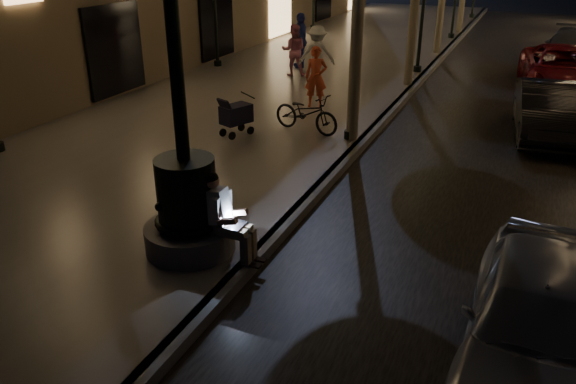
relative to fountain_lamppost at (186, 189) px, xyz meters
The scene contains 17 objects.
ground 13.09m from the fountain_lamppost, 85.60° to the left, with size 120.00×120.00×0.00m, color black.
cobble_lane 13.65m from the fountain_lamppost, 72.90° to the left, with size 6.00×45.00×0.02m, color black.
promenade 13.39m from the fountain_lamppost, 102.99° to the left, with size 8.00×45.00×0.20m, color slate.
curb_strip 13.09m from the fountain_lamppost, 85.60° to the left, with size 0.25×45.00×0.20m, color #59595B.
fountain_lamppost is the anchor object (origin of this frame).
seated_man_laptop 0.68m from the fountain_lamppost, ahead, with size 1.00×0.34×1.37m.
lamp_curb_a 6.37m from the fountain_lamppost, 83.35° to the left, with size 0.36×0.36×4.81m.
stroller 5.48m from the fountain_lamppost, 110.60° to the left, with size 0.69×1.05×1.07m.
car_front 5.05m from the fountain_lamppost, ahead, with size 1.62×4.04×1.37m, color #93979A.
car_second 10.07m from the fountain_lamppost, 60.19° to the left, with size 1.39×3.98×1.31m, color black.
car_third 14.75m from the fountain_lamppost, 68.46° to the left, with size 2.38×5.16×1.44m, color maroon.
car_rear 19.09m from the fountain_lamppost, 72.35° to the left, with size 1.93×4.74×1.37m, color #323237.
pedestrian_red 8.35m from the fountain_lamppost, 97.25° to the left, with size 0.62×0.41×1.70m, color #D44A2A.
pedestrian_pink 12.09m from the fountain_lamppost, 105.15° to the left, with size 0.85×0.66×1.74m, color #C96A88.
pedestrian_white 11.18m from the fountain_lamppost, 100.58° to the left, with size 1.20×0.69×1.85m, color silver.
pedestrian_blue 13.51m from the fountain_lamppost, 104.87° to the left, with size 1.14×0.48×1.95m, color #283894.
bicycle 6.12m from the fountain_lamppost, 94.42° to the left, with size 0.63×1.82×0.95m, color black.
Camera 1 is at (3.43, -4.42, 4.67)m, focal length 35.00 mm.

